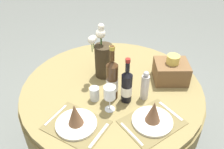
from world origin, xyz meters
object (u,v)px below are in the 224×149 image
at_px(place_setting_left, 76,120).
at_px(flower_vase, 103,58).
at_px(place_setting_right, 153,117).
at_px(pepper_mill, 145,86).
at_px(dining_table, 112,100).
at_px(wine_bottle_left, 127,86).
at_px(woven_basket_side_right, 171,71).
at_px(wine_glass_left, 110,93).
at_px(tumbler_near_right, 95,94).
at_px(wine_bottle_centre, 111,80).

relative_size(place_setting_left, flower_vase, 1.06).
bearing_deg(place_setting_right, pepper_mill, 96.36).
bearing_deg(dining_table, flower_vase, 114.81).
relative_size(dining_table, place_setting_left, 3.02).
relative_size(flower_vase, pepper_mill, 1.88).
height_order(dining_table, wine_bottle_left, wine_bottle_left).
distance_m(dining_table, place_setting_left, 0.45).
height_order(place_setting_left, wine_bottle_left, wine_bottle_left).
xyz_separation_m(pepper_mill, woven_basket_side_right, (0.21, 0.20, -0.02)).
bearing_deg(place_setting_right, dining_table, 124.67).
relative_size(wine_bottle_left, woven_basket_side_right, 1.37).
relative_size(wine_glass_left, pepper_mill, 0.84).
bearing_deg(place_setting_left, pepper_mill, 29.49).
bearing_deg(tumbler_near_right, pepper_mill, 2.10).
height_order(place_setting_right, wine_bottle_centre, wine_bottle_centre).
bearing_deg(wine_bottle_left, dining_table, 122.54).
height_order(dining_table, wine_bottle_centre, wine_bottle_centre).
xyz_separation_m(dining_table, wine_bottle_left, (0.09, -0.14, 0.25)).
height_order(place_setting_right, woven_basket_side_right, woven_basket_side_right).
bearing_deg(wine_bottle_centre, place_setting_left, -129.46).
distance_m(flower_vase, woven_basket_side_right, 0.49).
bearing_deg(woven_basket_side_right, wine_bottle_left, -146.13).
bearing_deg(wine_glass_left, tumbler_near_right, 136.12).
xyz_separation_m(place_setting_right, tumbler_near_right, (-0.35, 0.21, -0.00)).
xyz_separation_m(place_setting_right, wine_bottle_centre, (-0.24, 0.23, 0.10)).
height_order(wine_glass_left, woven_basket_side_right, woven_basket_side_right).
height_order(dining_table, place_setting_right, place_setting_right).
bearing_deg(wine_glass_left, place_setting_left, -146.08).
distance_m(dining_table, flower_vase, 0.32).
bearing_deg(dining_table, tumbler_near_right, -130.68).
height_order(tumbler_near_right, pepper_mill, pepper_mill).
xyz_separation_m(flower_vase, wine_glass_left, (0.05, -0.36, -0.02)).
bearing_deg(wine_bottle_centre, tumbler_near_right, -168.04).
bearing_deg(flower_vase, wine_bottle_left, -61.10).
relative_size(place_setting_left, pepper_mill, 1.99).
height_order(place_setting_right, wine_bottle_left, wine_bottle_left).
relative_size(dining_table, place_setting_right, 3.00).
bearing_deg(wine_glass_left, flower_vase, 97.49).
relative_size(dining_table, wine_glass_left, 7.17).
height_order(pepper_mill, woven_basket_side_right, pepper_mill).
xyz_separation_m(wine_bottle_left, wine_glass_left, (-0.11, -0.08, 0.01)).
bearing_deg(wine_glass_left, wine_bottle_centre, 84.89).
height_order(flower_vase, woven_basket_side_right, flower_vase).
relative_size(flower_vase, wine_bottle_centre, 1.05).
bearing_deg(wine_bottle_centre, dining_table, 87.43).
bearing_deg(woven_basket_side_right, dining_table, -169.43).
bearing_deg(wine_bottle_left, place_setting_left, -144.41).
xyz_separation_m(wine_bottle_centre, pepper_mill, (0.21, -0.01, -0.05)).
bearing_deg(dining_table, woven_basket_side_right, 10.57).
xyz_separation_m(flower_vase, tumbler_near_right, (-0.05, -0.27, -0.11)).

